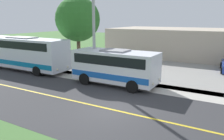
% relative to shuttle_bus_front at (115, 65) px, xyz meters
% --- Properties ---
extents(ground_plane, '(120.00, 120.00, 0.00)m').
position_rel_shuttle_bus_front_xyz_m(ground_plane, '(4.55, 2.30, -1.52)').
color(ground_plane, '#477238').
extents(road_surface, '(8.00, 100.00, 0.01)m').
position_rel_shuttle_bus_front_xyz_m(road_surface, '(4.55, 2.30, -1.52)').
color(road_surface, '#333335').
rests_on(road_surface, ground).
extents(sidewalk, '(2.40, 100.00, 0.01)m').
position_rel_shuttle_bus_front_xyz_m(sidewalk, '(-0.65, 2.30, -1.52)').
color(sidewalk, '#B2ADA3').
rests_on(sidewalk, ground).
extents(parking_lot_surface, '(14.00, 36.00, 0.01)m').
position_rel_shuttle_bus_front_xyz_m(parking_lot_surface, '(-7.85, 5.30, -1.52)').
color(parking_lot_surface, gray).
rests_on(parking_lot_surface, ground).
extents(road_centre_line, '(0.16, 100.00, 0.00)m').
position_rel_shuttle_bus_front_xyz_m(road_centre_line, '(4.55, 2.30, -1.51)').
color(road_centre_line, gold).
rests_on(road_centre_line, ground).
extents(shuttle_bus_front, '(2.76, 6.76, 2.76)m').
position_rel_shuttle_bus_front_xyz_m(shuttle_bus_front, '(0.00, 0.00, 0.00)').
color(shuttle_bus_front, white).
rests_on(shuttle_bus_front, ground).
extents(transit_bus_rear, '(2.73, 10.29, 3.31)m').
position_rel_shuttle_bus_front_xyz_m(transit_bus_rear, '(0.02, -10.50, 0.29)').
color(transit_bus_rear, silver).
rests_on(transit_bus_rear, ground).
extents(street_light_pole, '(1.97, 0.24, 8.73)m').
position_rel_shuttle_bus_front_xyz_m(street_light_pole, '(-0.33, -2.24, 3.26)').
color(street_light_pole, '#9E9EA3').
rests_on(street_light_pole, ground).
extents(tree_curbside, '(4.33, 4.33, 7.16)m').
position_rel_shuttle_bus_front_xyz_m(tree_curbside, '(-2.85, -5.75, 3.46)').
color(tree_curbside, brown).
rests_on(tree_curbside, ground).
extents(commercial_building, '(10.00, 19.63, 3.71)m').
position_rel_shuttle_bus_front_xyz_m(commercial_building, '(-16.85, 1.63, 0.34)').
color(commercial_building, '#B7A893').
rests_on(commercial_building, ground).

